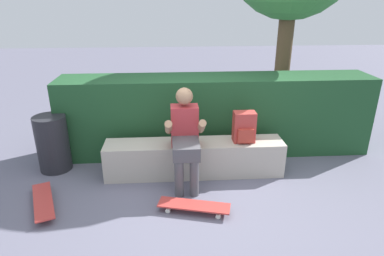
% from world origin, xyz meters
% --- Properties ---
extents(ground_plane, '(24.00, 24.00, 0.00)m').
position_xyz_m(ground_plane, '(0.00, 0.00, 0.00)').
color(ground_plane, slate).
extents(bench_main, '(2.34, 0.41, 0.46)m').
position_xyz_m(bench_main, '(0.00, 0.39, 0.23)').
color(bench_main, '#B1A89A').
rests_on(bench_main, ground).
extents(person_skater, '(0.49, 0.62, 1.21)m').
position_xyz_m(person_skater, '(-0.13, 0.18, 0.66)').
color(person_skater, '#B73338').
rests_on(person_skater, ground).
extents(skateboard_near_person, '(0.82, 0.39, 0.09)m').
position_xyz_m(skateboard_near_person, '(-0.07, -0.46, 0.07)').
color(skateboard_near_person, '#BC3833').
rests_on(skateboard_near_person, ground).
extents(skateboard_beside_bench, '(0.48, 0.82, 0.09)m').
position_xyz_m(skateboard_beside_bench, '(-1.77, -0.26, 0.07)').
color(skateboard_beside_bench, '#BC3833').
rests_on(skateboard_beside_bench, ground).
extents(backpack_on_bench, '(0.28, 0.23, 0.40)m').
position_xyz_m(backpack_on_bench, '(0.64, 0.38, 0.65)').
color(backpack_on_bench, '#B23833').
rests_on(backpack_on_bench, bench_main).
extents(hedge_row, '(4.54, 0.67, 1.16)m').
position_xyz_m(hedge_row, '(0.37, 1.10, 0.58)').
color(hedge_row, '#1E4927').
rests_on(hedge_row, ground).
extents(trash_bin, '(0.42, 0.42, 0.77)m').
position_xyz_m(trash_bin, '(-1.90, 0.65, 0.38)').
color(trash_bin, '#232328').
rests_on(trash_bin, ground).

